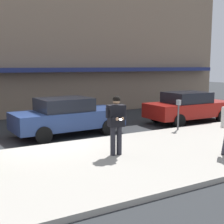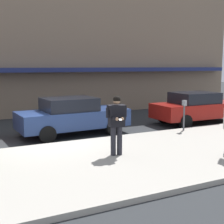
{
  "view_description": "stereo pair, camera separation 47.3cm",
  "coord_description": "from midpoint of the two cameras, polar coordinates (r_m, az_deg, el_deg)",
  "views": [
    {
      "loc": [
        -3.26,
        -10.47,
        2.82
      ],
      "look_at": [
        1.2,
        -2.69,
        1.49
      ],
      "focal_mm": 50.0,
      "sensor_mm": 36.0,
      "label": 1
    },
    {
      "loc": [
        -2.85,
        -10.7,
        2.82
      ],
      "look_at": [
        1.2,
        -2.69,
        1.49
      ],
      "focal_mm": 50.0,
      "sensor_mm": 36.0,
      "label": 2
    }
  ],
  "objects": [
    {
      "name": "parked_sedan_far",
      "position": [
        15.99,
        16.0,
        0.81
      ],
      "size": [
        4.52,
        1.97,
        1.54
      ],
      "color": "maroon",
      "rests_on": "ground"
    },
    {
      "name": "parked_sedan_mid",
      "position": [
        12.89,
        -6.22,
        -0.68
      ],
      "size": [
        4.58,
        2.1,
        1.54
      ],
      "color": "navy",
      "rests_on": "ground"
    },
    {
      "name": "parking_meter",
      "position": [
        13.35,
        14.06,
        0.21
      ],
      "size": [
        0.12,
        0.18,
        1.27
      ],
      "color": "#4C4C51",
      "rests_on": "sidewalk"
    },
    {
      "name": "curb_paint_line",
      "position": [
        11.72,
        -5.76,
        -5.51
      ],
      "size": [
        28.0,
        0.12,
        0.01
      ],
      "primitive_type": "cube",
      "color": "silver",
      "rests_on": "ground"
    },
    {
      "name": "man_texting_on_phone",
      "position": [
        9.3,
        2.3,
        -1.28
      ],
      "size": [
        0.64,
        0.62,
        1.81
      ],
      "color": "#23232B",
      "rests_on": "sidewalk"
    },
    {
      "name": "ground_plane",
      "position": [
        11.37,
        -10.4,
        -6.07
      ],
      "size": [
        80.0,
        80.0,
        0.0
      ],
      "primitive_type": "plane",
      "color": "#2B2D30"
    },
    {
      "name": "sidewalk",
      "position": [
        9.15,
        0.86,
        -9.05
      ],
      "size": [
        32.0,
        5.3,
        0.14
      ],
      "primitive_type": "cube",
      "color": "#A8A399",
      "rests_on": "ground"
    },
    {
      "name": "storefront_facade",
      "position": [
        19.84,
        -15.34,
        18.63
      ],
      "size": [
        28.0,
        4.7,
        12.89
      ],
      "color": "#84705B",
      "rests_on": "ground"
    }
  ]
}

